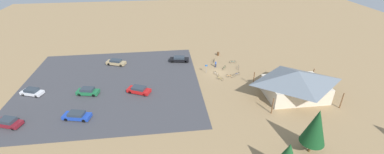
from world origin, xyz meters
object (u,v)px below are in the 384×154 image
Objects in this scene: bicycle_orange_yard_right at (230,76)px; car_red_far_end at (139,90)px; bicycle_green_front_row at (224,68)px; car_black_back_corner at (179,59)px; bicycle_black_yard_front at (214,61)px; car_tan_front_row at (116,62)px; bicycle_white_trailside at (216,74)px; lot_sign at (206,68)px; car_blue_near_entry at (77,116)px; bicycle_silver_yard_left at (238,68)px; bicycle_teal_edge_south at (233,62)px; car_maroon_second_row at (8,122)px; car_white_mid_lot at (32,92)px; bicycle_yellow_lone_west at (220,78)px; visitor_crossing_yard at (216,64)px; pine_west at (316,127)px; trash_bin at (218,54)px; bicycle_blue_back_row at (237,74)px; bike_pavilion at (296,82)px; car_green_aisle_side at (88,91)px.

car_red_far_end is (19.70, 4.12, 0.39)m from bicycle_orange_yard_right.
bicycle_green_front_row is 11.57m from car_black_back_corner.
bicycle_black_yard_front is 0.35× the size of car_tan_front_row.
lot_sign is at bearing -32.08° from bicycle_white_trailside.
lot_sign is 16.37m from car_red_far_end.
lot_sign is at bearing -150.66° from car_blue_near_entry.
bicycle_teal_edge_south is (0.49, -3.32, -0.03)m from bicycle_silver_yard_left.
car_maroon_second_row is at bearing 20.35° from car_red_far_end.
car_white_mid_lot is (35.76, 4.88, -0.69)m from lot_sign.
car_blue_near_entry is at bearing 35.02° from bicycle_black_yard_front.
bicycle_silver_yard_left is 1.14× the size of bicycle_white_trailside.
bicycle_yellow_lone_west is 0.26× the size of car_black_back_corner.
bicycle_orange_yard_right is (-4.85, 2.74, -1.05)m from lot_sign.
visitor_crossing_yard is at bearing -69.03° from bicycle_orange_yard_right.
car_red_far_end is at bearing 26.68° from bicycle_teal_edge_south.
pine_west is at bearing 105.19° from visitor_crossing_yard.
pine_west is at bearing 103.81° from bicycle_orange_yard_right.
car_red_far_end is at bearing 39.70° from trash_bin.
bicycle_teal_edge_south is at bearing -149.73° from lot_sign.
trash_bin is 0.52× the size of bicycle_silver_yard_left.
bicycle_blue_back_row is 4.46m from bicycle_yellow_lone_west.
car_blue_near_entry is at bearing 47.21° from car_black_back_corner.
bicycle_yellow_lone_west is 2.38m from bicycle_white_trailside.
trash_bin reaches higher than bicycle_silver_yard_left.
bike_pavilion is at bearing -108.13° from pine_west.
bicycle_blue_back_row is at bearing 143.81° from car_black_back_corner.
bicycle_white_trailside is (-2.03, 1.27, -1.04)m from lot_sign.
bicycle_green_front_row is 21.14m from car_red_far_end.
lot_sign reaches higher than bicycle_teal_edge_south.
car_maroon_second_row is 36.91m from car_black_back_corner.
bicycle_white_trailside is 0.30× the size of car_black_back_corner.
car_black_back_corner is at bearing -144.48° from car_maroon_second_row.
car_white_mid_lot is (10.92, -1.28, -0.04)m from car_green_aisle_side.
bike_pavilion is 7.75× the size of bicycle_silver_yard_left.
bike_pavilion is 7.87× the size of visitor_crossing_yard.
car_maroon_second_row is 0.94× the size of car_black_back_corner.
bike_pavilion is 40.67m from car_green_aisle_side.
bicycle_silver_yard_left is 0.35× the size of car_black_back_corner.
car_tan_front_row is at bearing -124.11° from car_maroon_second_row.
bicycle_yellow_lone_west is at bearing 67.24° from bicycle_green_front_row.
car_green_aisle_side is at bearing 7.27° from bicycle_blue_back_row.
bike_pavilion is 30.70m from car_red_far_end.
car_maroon_second_row is at bearing 55.89° from car_tan_front_row.
car_white_mid_lot is 2.73× the size of visitor_crossing_yard.
car_blue_near_entry is at bearing -177.05° from car_maroon_second_row.
car_maroon_second_row reaches higher than bicycle_black_yard_front.
bicycle_teal_edge_south is 7.82m from bicycle_white_trailside.
bicycle_silver_yard_left is at bearing -172.30° from car_white_mid_lot.
car_green_aisle_side is at bearing -29.55° from pine_west.
bicycle_silver_yard_left is at bearing -160.30° from car_maroon_second_row.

